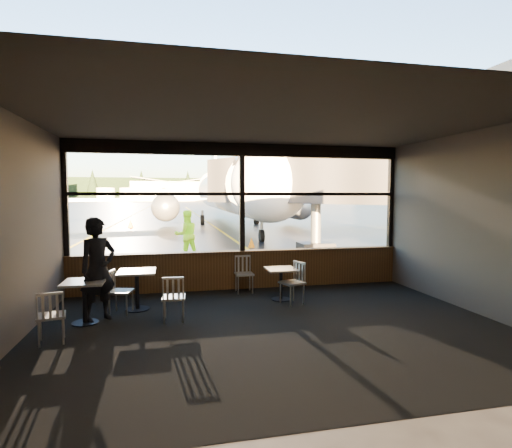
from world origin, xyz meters
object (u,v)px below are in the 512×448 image
object	(u,v)px
cafe_table_left	(85,302)
cone_nose	(251,242)
jet_bridge	(307,196)
chair_mid_w	(121,292)
airliner	(231,158)
cafe_table_near	(281,284)
ground_crew	(186,235)
cone_wing	(131,224)
passenger	(98,269)
chair_mid_s	(174,298)
chair_near_n	(244,274)
chair_near_e	(292,283)
chair_left_s	(51,316)
cafe_table_mid	(137,290)

from	to	relation	value
cafe_table_left	cone_nose	world-z (taller)	cafe_table_left
jet_bridge	chair_mid_w	distance (m)	9.63
airliner	cafe_table_near	distance (m)	23.01
chair_mid_w	ground_crew	bearing A→B (deg)	-178.96
ground_crew	cone_wing	xyz separation A→B (m)	(-3.32, 15.38, -0.61)
passenger	cone_nose	size ratio (longest dim) A/B	4.38
chair_mid_s	cone_nose	world-z (taller)	chair_mid_s
cafe_table_left	chair_near_n	bearing A→B (deg)	27.35
chair_near_n	chair_mid_w	bearing A→B (deg)	24.00
chair_near_e	cone_nose	distance (m)	9.32
chair_near_n	cone_nose	world-z (taller)	chair_near_n
chair_near_e	chair_near_n	xyz separation A→B (m)	(-0.79, 1.20, -0.01)
jet_bridge	chair_left_s	xyz separation A→B (m)	(-7.10, -8.47, -1.84)
airliner	jet_bridge	size ratio (longest dim) A/B	3.29
chair_mid_w	ground_crew	size ratio (longest dim) A/B	0.49
chair_left_s	passenger	xyz separation A→B (m)	(0.51, 1.03, 0.52)
airliner	chair_near_e	size ratio (longest dim) A/B	38.09
chair_mid_s	passenger	size ratio (longest dim) A/B	0.45
passenger	cafe_table_near	bearing A→B (deg)	-28.62
cone_nose	cone_wing	world-z (taller)	cone_wing
cafe_table_mid	cafe_table_left	size ratio (longest dim) A/B	1.03
cafe_table_near	cone_wing	xyz separation A→B (m)	(-5.09, 21.49, -0.08)
chair_near_n	ground_crew	bearing A→B (deg)	-78.28
chair_left_s	ground_crew	xyz separation A→B (m)	(2.36, 7.82, 0.46)
jet_bridge	chair_near_e	bearing A→B (deg)	-111.73
chair_near_e	airliner	bearing A→B (deg)	-26.08
airliner	chair_near_n	distance (m)	22.28
jet_bridge	cone_wing	distance (m)	16.91
chair_mid_s	cone_wing	size ratio (longest dim) A/B	1.60
cafe_table_left	cone_nose	bearing A→B (deg)	62.82
cafe_table_left	ground_crew	world-z (taller)	ground_crew
airliner	jet_bridge	world-z (taller)	airliner
chair_near_n	cone_wing	xyz separation A→B (m)	(-4.43, 20.67, -0.17)
airliner	cafe_table_mid	xyz separation A→B (m)	(-5.31, -22.50, -4.80)
passenger	cone_wing	distance (m)	22.22
cafe_table_mid	cone_wing	size ratio (longest dim) A/B	1.48
chair_near_e	chair_mid_s	bearing A→B (deg)	83.76
chair_near_e	cone_nose	world-z (taller)	chair_near_e
cafe_table_mid	airliner	bearing A→B (deg)	76.73
jet_bridge	cafe_table_mid	xyz separation A→B (m)	(-5.96, -6.89, -1.86)
chair_near_n	cone_nose	distance (m)	8.27
cafe_table_left	cone_wing	size ratio (longest dim) A/B	1.44
chair_near_e	passenger	world-z (taller)	passenger
cafe_table_mid	ground_crew	bearing A→B (deg)	78.98
jet_bridge	cone_nose	distance (m)	3.46
jet_bridge	passenger	world-z (taller)	jet_bridge
cafe_table_left	ground_crew	bearing A→B (deg)	73.50
cone_wing	cafe_table_left	bearing A→B (deg)	-86.74
chair_near_e	chair_near_n	world-z (taller)	chair_near_e
airliner	chair_left_s	distance (m)	25.38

